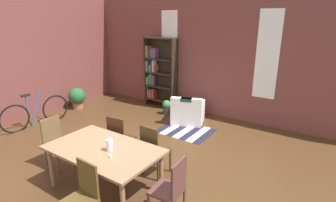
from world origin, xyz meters
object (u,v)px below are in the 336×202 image
Objects in this scene: dining_chair_near_right at (82,196)px; bicycle_second at (36,112)px; dining_chair_far_left at (120,138)px; dining_chair_head_left at (56,141)px; dining_table at (104,152)px; dining_chair_head_right at (171,188)px; potted_plant_corner at (77,97)px; potted_plant_by_shelf at (167,107)px; bookshelf_tall at (158,72)px; armchair_white at (188,112)px; vase_on_table at (110,145)px; dining_chair_far_right at (153,149)px.

bicycle_second is (-3.88, 1.65, -0.16)m from dining_chair_near_right.
dining_chair_head_left is (-0.87, -0.76, 0.00)m from dining_chair_far_left.
dining_table is 0.88m from dining_chair_near_right.
potted_plant_corner is at bearing 154.77° from dining_chair_head_right.
dining_chair_head_right and dining_chair_head_left have the same top height.
dining_chair_far_left is 2.31× the size of potted_plant_by_shelf.
potted_plant_by_shelf is at bearing -37.42° from bookshelf_tall.
dining_chair_far_left is 1.00× the size of dining_chair_near_right.
potted_plant_by_shelf is at bearing 110.31° from dining_chair_near_right.
dining_chair_head_right is at bearing -24.41° from dining_chair_far_left.
dining_chair_head_right is 3.65m from armchair_white.
potted_plant_by_shelf is (0.66, -0.51, -0.86)m from bookshelf_tall.
potted_plant_by_shelf is at bearing 23.26° from potted_plant_corner.
potted_plant_by_shelf is at bearing 48.27° from bicycle_second.
vase_on_table is at bearing 0.06° from dining_chair_head_left.
dining_chair_head_left reaches higher than vase_on_table.
potted_plant_by_shelf is (-0.76, 2.71, -0.30)m from dining_chair_far_left.
dining_chair_far_right is at bearing -1.83° from bicycle_second.
vase_on_table is at bearing -179.77° from dining_chair_head_right.
dining_chair_head_left is 2.38m from bicycle_second.
dining_table is 3.69m from potted_plant_by_shelf.
dining_chair_near_right is 4.22m from bicycle_second.
vase_on_table is 3.76m from potted_plant_by_shelf.
potted_plant_corner is at bearing 147.70° from dining_table.
potted_plant_corner is (-1.92, -1.62, -0.73)m from bookshelf_tall.
dining_chair_far_right is at bearing 90.22° from dining_chair_near_right.
dining_chair_head_left is (-1.67, -0.76, 0.00)m from dining_chair_far_right.
bicycle_second is (-3.87, 0.12, -0.16)m from dining_chair_far_right.
vase_on_table is at bearing -54.53° from dining_chair_far_left.
dining_chair_head_right is 5.07m from bookshelf_tall.
dining_table is 1.75× the size of armchair_white.
dining_chair_far_left reaches higher than vase_on_table.
bookshelf_tall reaches higher than dining_chair_far_right.
dining_chair_far_left reaches higher than bicycle_second.
dining_chair_head_left is at bearing -91.79° from potted_plant_by_shelf.
bookshelf_tall is 1.83m from armchair_white.
dining_chair_far_left reaches higher than dining_table.
dining_chair_head_left reaches higher than dining_table.
dining_chair_head_left is (-1.27, -0.00, -0.15)m from dining_table.
potted_plant_by_shelf is at bearing 119.92° from dining_chair_far_right.
dining_chair_head_left is 1.48× the size of potted_plant_corner.
potted_plant_by_shelf is (0.11, 3.48, -0.30)m from dining_chair_head_left.
bicycle_second is at bearing 169.49° from dining_chair_head_right.
bicycle_second reaches higher than dining_table.
potted_plant_by_shelf is (-1.31, 3.47, -0.62)m from vase_on_table.
dining_chair_head_right is at bearing 41.54° from dining_chair_near_right.
potted_plant_by_shelf is (-2.43, 3.47, -0.30)m from dining_chair_head_right.
potted_plant_by_shelf is (-1.57, 4.24, -0.30)m from dining_chair_near_right.
bicycle_second is (-3.62, 0.88, -0.48)m from vase_on_table.
bicycle_second is 2.74× the size of potted_plant_corner.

